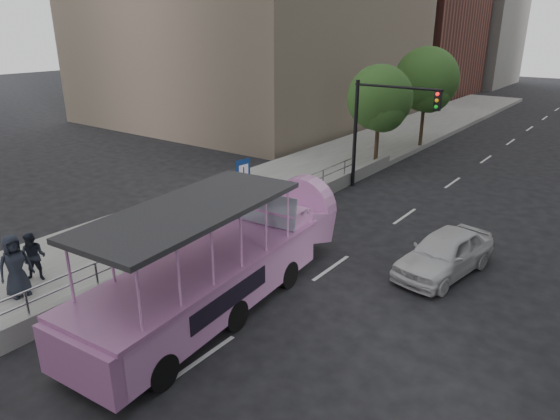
# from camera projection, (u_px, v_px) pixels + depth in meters

# --- Properties ---
(ground) EXTENTS (160.00, 160.00, 0.00)m
(ground) POSITION_uv_depth(u_px,v_px,m) (228.00, 310.00, 14.16)
(ground) COLOR black
(sidewalk) EXTENTS (5.50, 80.00, 0.30)m
(sidewalk) POSITION_uv_depth(u_px,v_px,m) (278.00, 184.00, 24.85)
(sidewalk) COLOR #A4A49E
(sidewalk) RESTS_ON ground
(kerb_wall) EXTENTS (0.24, 30.00, 0.36)m
(kerb_wall) POSITION_uv_depth(u_px,v_px,m) (199.00, 244.00, 17.24)
(kerb_wall) COLOR gray
(kerb_wall) RESTS_ON sidewalk
(guardrail) EXTENTS (0.07, 22.00, 0.71)m
(guardrail) POSITION_uv_depth(u_px,v_px,m) (198.00, 226.00, 17.01)
(guardrail) COLOR #BCBDC1
(guardrail) RESTS_ON kerb_wall
(duck_boat) EXTENTS (3.25, 10.18, 3.32)m
(duck_boat) POSITION_uv_depth(u_px,v_px,m) (227.00, 262.00, 14.27)
(duck_boat) COLOR black
(duck_boat) RESTS_ON ground
(car) EXTENTS (2.38, 4.42, 1.43)m
(car) POSITION_uv_depth(u_px,v_px,m) (445.00, 253.00, 16.04)
(car) COLOR silver
(car) RESTS_ON ground
(pedestrian_near) EXTENTS (0.61, 0.75, 1.77)m
(pedestrian_near) POSITION_uv_depth(u_px,v_px,m) (128.00, 238.00, 15.96)
(pedestrian_near) COLOR #20252F
(pedestrian_near) RESTS_ON sidewalk
(pedestrian_mid) EXTENTS (0.94, 0.92, 1.53)m
(pedestrian_mid) POSITION_uv_depth(u_px,v_px,m) (33.00, 257.00, 14.94)
(pedestrian_mid) COLOR #20252F
(pedestrian_mid) RESTS_ON sidewalk
(pedestrian_far) EXTENTS (0.68, 0.97, 1.86)m
(pedestrian_far) POSITION_uv_depth(u_px,v_px,m) (15.00, 266.00, 14.03)
(pedestrian_far) COLOR #20252F
(pedestrian_far) RESTS_ON sidewalk
(parking_sign) EXTENTS (0.11, 0.69, 3.06)m
(parking_sign) POSITION_uv_depth(u_px,v_px,m) (244.00, 190.00, 18.34)
(parking_sign) COLOR black
(parking_sign) RESTS_ON ground
(traffic_signal) EXTENTS (4.20, 0.32, 5.20)m
(traffic_signal) POSITION_uv_depth(u_px,v_px,m) (379.00, 119.00, 23.30)
(traffic_signal) COLOR black
(traffic_signal) RESTS_ON ground
(street_tree_near) EXTENTS (3.52, 3.52, 5.72)m
(street_tree_near) POSITION_uv_depth(u_px,v_px,m) (381.00, 101.00, 26.66)
(street_tree_near) COLOR #352518
(street_tree_near) RESTS_ON ground
(street_tree_far) EXTENTS (3.97, 3.97, 6.45)m
(street_tree_far) POSITION_uv_depth(u_px,v_px,m) (427.00, 82.00, 30.89)
(street_tree_far) COLOR #352518
(street_tree_far) RESTS_ON ground
(midrise_stone_b) EXTENTS (16.00, 14.00, 20.00)m
(midrise_stone_b) POSITION_uv_depth(u_px,v_px,m) (456.00, 7.00, 67.79)
(midrise_stone_b) COLOR gray
(midrise_stone_b) RESTS_ON ground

